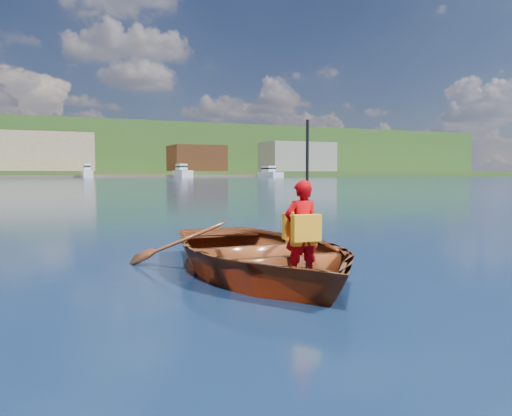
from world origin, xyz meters
TOP-DOWN VIEW (x-y plane):
  - ground at (0.00, 0.00)m, footprint 600.00×600.00m
  - rowboat at (-1.36, -0.63)m, footprint 3.02×4.20m
  - child_paddler at (-1.21, -1.54)m, footprint 0.41×0.34m
  - shoreline at (0.00, 236.61)m, footprint 400.00×140.00m
  - dock at (10.18, 148.00)m, footprint 159.93×14.28m
  - waterfront_buildings at (-7.74, 165.00)m, footprint 202.00×16.00m
  - marina_yachts at (-1.91, 143.30)m, footprint 145.98×13.11m
  - hillside_trees at (60.40, 243.67)m, footprint 307.55×82.21m

SIDE VIEW (x-z plane):
  - ground at x=0.00m, z-range 0.00..0.00m
  - rowboat at x=-1.36m, z-range -0.15..0.71m
  - dock at x=10.18m, z-range 0.00..0.80m
  - child_paddler at x=-1.21m, z-range -0.24..1.59m
  - marina_yachts at x=-1.91m, z-range -0.81..3.60m
  - waterfront_buildings at x=-7.74m, z-range 0.74..14.74m
  - shoreline at x=0.00m, z-range -0.68..21.32m
  - hillside_trees at x=60.40m, z-range 6.20..31.82m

